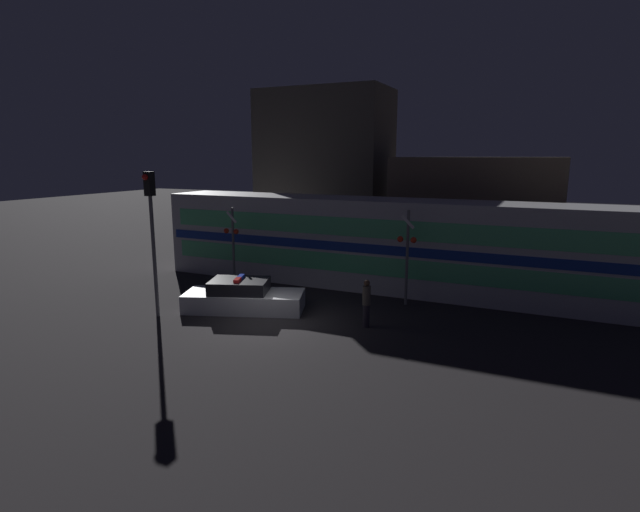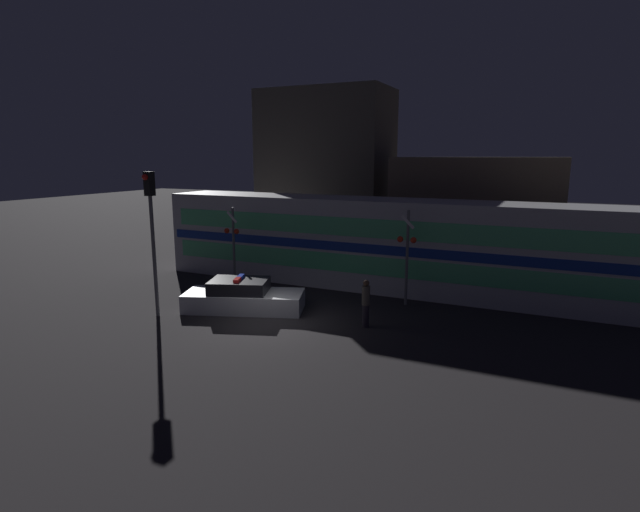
{
  "view_description": "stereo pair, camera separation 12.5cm",
  "coord_description": "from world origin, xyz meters",
  "px_view_note": "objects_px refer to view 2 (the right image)",
  "views": [
    {
      "loc": [
        9.23,
        -15.15,
        6.13
      ],
      "look_at": [
        0.32,
        4.07,
        1.88
      ],
      "focal_mm": 28.0,
      "sensor_mm": 36.0,
      "label": 1
    },
    {
      "loc": [
        9.34,
        -15.1,
        6.13
      ],
      "look_at": [
        0.32,
        4.07,
        1.88
      ],
      "focal_mm": 28.0,
      "sensor_mm": 36.0,
      "label": 2
    }
  ],
  "objects_px": {
    "pedestrian": "(366,303)",
    "crossing_signal_near": "(407,251)",
    "traffic_light_corner": "(152,221)",
    "train": "(386,244)",
    "police_car": "(243,298)"
  },
  "relations": [
    {
      "from": "police_car",
      "to": "crossing_signal_near",
      "type": "height_order",
      "value": "crossing_signal_near"
    },
    {
      "from": "train",
      "to": "police_car",
      "type": "bearing_deg",
      "value": -125.45
    },
    {
      "from": "pedestrian",
      "to": "traffic_light_corner",
      "type": "xyz_separation_m",
      "value": [
        -7.82,
        -2.23,
        2.84
      ]
    },
    {
      "from": "train",
      "to": "police_car",
      "type": "height_order",
      "value": "train"
    },
    {
      "from": "police_car",
      "to": "pedestrian",
      "type": "xyz_separation_m",
      "value": [
        5.21,
        0.17,
        0.39
      ]
    },
    {
      "from": "crossing_signal_near",
      "to": "traffic_light_corner",
      "type": "bearing_deg",
      "value": -146.58
    },
    {
      "from": "pedestrian",
      "to": "crossing_signal_near",
      "type": "height_order",
      "value": "crossing_signal_near"
    },
    {
      "from": "train",
      "to": "crossing_signal_near",
      "type": "xyz_separation_m",
      "value": [
        1.65,
        -2.32,
        0.23
      ]
    },
    {
      "from": "pedestrian",
      "to": "crossing_signal_near",
      "type": "bearing_deg",
      "value": 80.35
    },
    {
      "from": "train",
      "to": "police_car",
      "type": "xyz_separation_m",
      "value": [
        -4.12,
        -5.79,
        -1.58
      ]
    },
    {
      "from": "police_car",
      "to": "crossing_signal_near",
      "type": "xyz_separation_m",
      "value": [
        5.77,
        3.47,
        1.81
      ]
    },
    {
      "from": "crossing_signal_near",
      "to": "traffic_light_corner",
      "type": "height_order",
      "value": "traffic_light_corner"
    },
    {
      "from": "police_car",
      "to": "pedestrian",
      "type": "relative_size",
      "value": 2.87
    },
    {
      "from": "crossing_signal_near",
      "to": "train",
      "type": "bearing_deg",
      "value": 125.42
    },
    {
      "from": "pedestrian",
      "to": "traffic_light_corner",
      "type": "distance_m",
      "value": 8.62
    }
  ]
}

